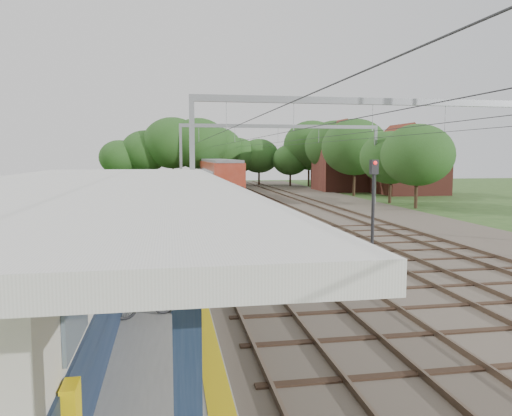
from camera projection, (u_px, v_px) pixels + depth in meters
ballast_bed at (302, 212)px, 38.19m from camera, size 18.00×90.00×0.10m
platform at (134, 259)px, 20.53m from camera, size 5.00×52.00×0.35m
yellow_stripe at (189, 252)px, 20.90m from camera, size 0.45×52.00×0.01m
station_building at (61, 245)px, 13.24m from camera, size 3.41×18.00×3.40m
canopy at (97, 187)px, 12.28m from camera, size 6.40×20.00×3.44m
rail_tracks at (270, 211)px, 37.75m from camera, size 11.80×88.00×0.15m
catenary_system at (312, 138)px, 32.89m from camera, size 17.22×88.00×7.00m
tree_band at (246, 151)px, 64.22m from camera, size 31.72×30.88×8.82m
house_near at (410, 168)px, 56.47m from camera, size 7.00×6.12×7.89m
house_far at (350, 165)px, 61.46m from camera, size 8.00×6.12×8.66m
person at (175, 243)px, 17.24m from camera, size 0.82×0.60×2.06m
bicycle at (145, 298)px, 12.52m from camera, size 1.71×0.98×0.99m
train at (213, 173)px, 63.27m from camera, size 2.93×36.51×3.85m
signal_post at (373, 203)px, 18.25m from camera, size 0.32×0.28×4.26m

